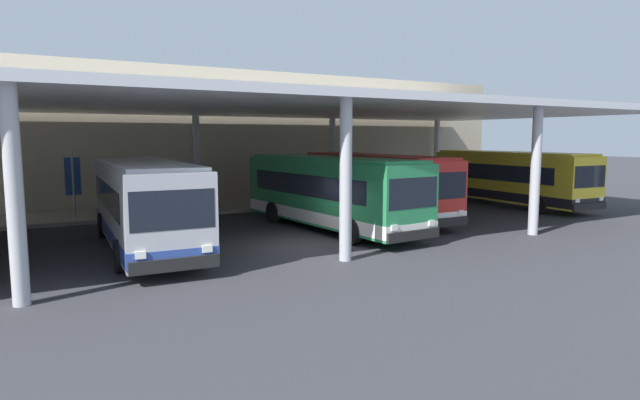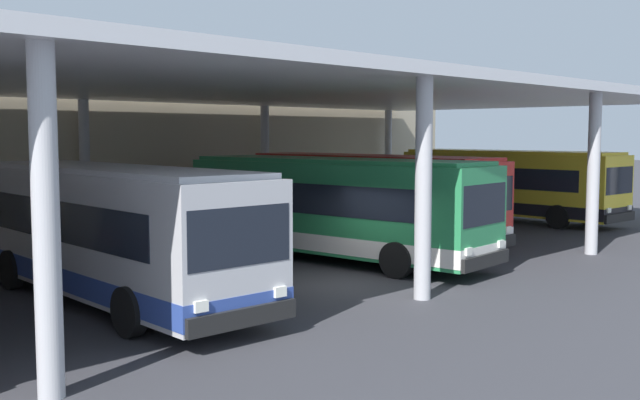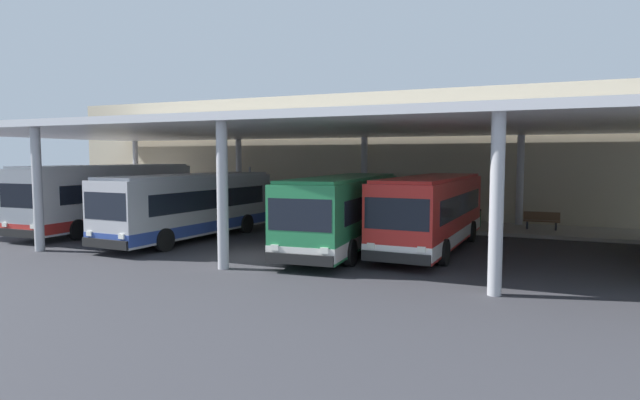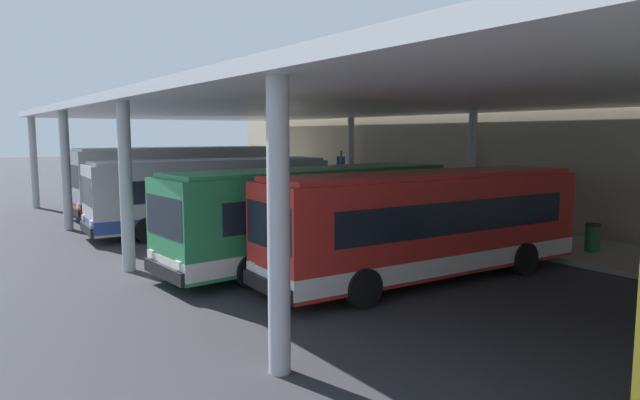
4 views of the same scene
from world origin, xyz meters
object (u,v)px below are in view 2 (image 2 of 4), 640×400
(bus_middle_bay, at_px, (334,207))
(bus_far_bay, at_px, (368,197))
(trash_bin, at_px, (260,209))
(bench_waiting, at_px, (308,203))
(bus_second_bay, at_px, (108,231))
(bus_departing, at_px, (508,184))

(bus_middle_bay, xyz_separation_m, bus_far_bay, (3.47, 1.56, 0.00))
(bus_far_bay, xyz_separation_m, trash_bin, (1.06, 7.07, -0.98))
(bus_middle_bay, bearing_deg, bench_waiting, 48.91)
(bus_far_bay, xyz_separation_m, bench_waiting, (4.36, 7.42, -0.99))
(bus_second_bay, bearing_deg, bus_far_bay, 8.42)
(bus_far_bay, bearing_deg, bench_waiting, 59.55)
(bench_waiting, xyz_separation_m, trash_bin, (-3.30, -0.35, 0.01))
(bus_far_bay, bearing_deg, trash_bin, 81.48)
(bus_second_bay, bearing_deg, bus_middle_bay, 0.83)
(bus_far_bay, distance_m, bench_waiting, 8.67)
(bus_middle_bay, relative_size, bus_far_bay, 1.00)
(bus_second_bay, bearing_deg, bench_waiting, 30.09)
(bus_departing, xyz_separation_m, trash_bin, (-8.86, 7.01, -0.98))
(bus_second_bay, xyz_separation_m, trash_bin, (12.40, 8.75, -0.98))
(bus_far_bay, distance_m, bus_departing, 9.92)
(trash_bin, bearing_deg, bus_departing, -38.38)
(bus_second_bay, distance_m, bus_middle_bay, 7.87)
(bus_departing, relative_size, trash_bin, 10.87)
(bus_middle_bay, bearing_deg, trash_bin, 62.30)
(bus_second_bay, relative_size, bus_far_bay, 1.00)
(bus_middle_bay, height_order, bench_waiting, bus_middle_bay)
(bus_far_bay, bearing_deg, bus_departing, 0.35)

